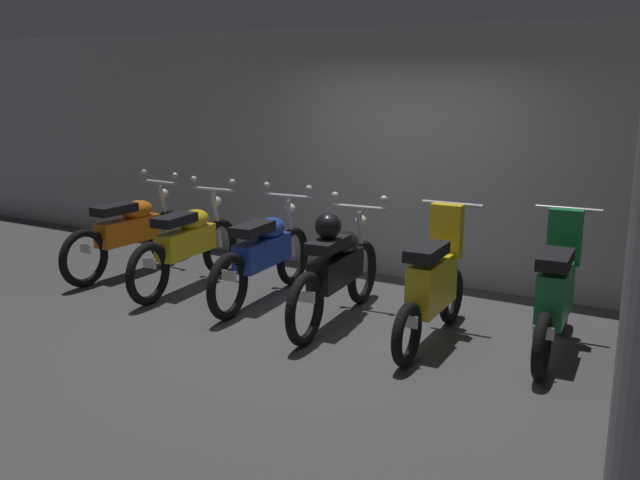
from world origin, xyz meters
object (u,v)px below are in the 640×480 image
object	(u,v)px
motorbike_slot_3	(337,268)
motorbike_slot_4	(433,284)
motorbike_slot_5	(556,292)
motorbike_slot_2	(264,254)
motorbike_slot_0	(130,232)
motorbike_slot_1	(188,243)

from	to	relation	value
motorbike_slot_3	motorbike_slot_4	world-z (taller)	motorbike_slot_4
motorbike_slot_5	motorbike_slot_2	bearing A→B (deg)	-178.72
motorbike_slot_4	motorbike_slot_0	bearing A→B (deg)	175.95
motorbike_slot_5	motorbike_slot_1	bearing A→B (deg)	-178.23
motorbike_slot_3	motorbike_slot_4	bearing A→B (deg)	-1.07
motorbike_slot_1	motorbike_slot_5	bearing A→B (deg)	1.77
motorbike_slot_1	motorbike_slot_4	size ratio (longest dim) A/B	1.16
motorbike_slot_4	motorbike_slot_5	distance (m)	1.01
motorbike_slot_2	motorbike_slot_0	bearing A→B (deg)	178.51
motorbike_slot_0	motorbike_slot_2	size ratio (longest dim) A/B	1.00
motorbike_slot_1	motorbike_slot_4	xyz separation A→B (m)	(2.92, -0.17, 0.03)
motorbike_slot_0	motorbike_slot_3	world-z (taller)	same
motorbike_slot_0	motorbike_slot_2	distance (m)	1.94
motorbike_slot_0	motorbike_slot_3	size ratio (longest dim) A/B	1.00
motorbike_slot_0	motorbike_slot_4	bearing A→B (deg)	-4.05
motorbike_slot_4	motorbike_slot_5	world-z (taller)	same
motorbike_slot_0	motorbike_slot_5	size ratio (longest dim) A/B	1.16
motorbike_slot_4	motorbike_slot_5	bearing A→B (deg)	16.62
motorbike_slot_2	motorbike_slot_5	world-z (taller)	motorbike_slot_5
motorbike_slot_2	motorbike_slot_5	distance (m)	2.92
motorbike_slot_1	motorbike_slot_2	size ratio (longest dim) A/B	1.00
motorbike_slot_1	motorbike_slot_3	distance (m)	1.95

